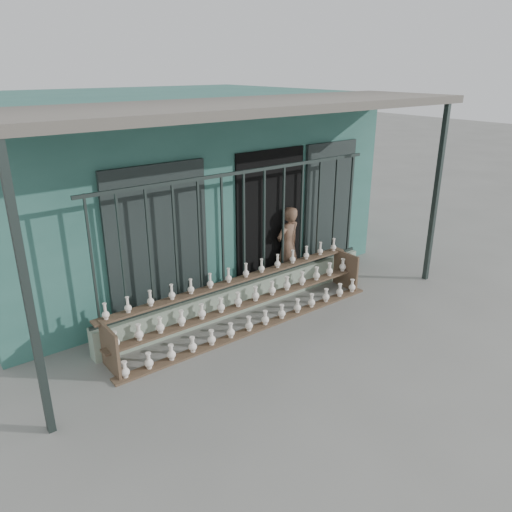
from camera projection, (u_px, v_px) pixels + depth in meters
ground at (299, 342)px, 7.09m from camera, size 60.00×60.00×0.00m
workshop_building at (154, 179)px, 9.64m from camera, size 7.40×6.60×3.21m
parapet_wall at (245, 296)px, 7.97m from camera, size 5.00×0.20×0.45m
security_fence at (244, 229)px, 7.56m from camera, size 5.00×0.04×1.80m
shelf_rack at (248, 301)px, 7.47m from camera, size 4.50×0.68×0.85m
elderly_woman at (288, 246)px, 8.73m from camera, size 0.57×0.42×1.42m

